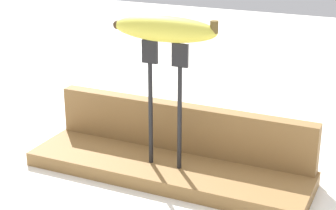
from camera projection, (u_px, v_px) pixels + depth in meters
ground_plane at (168, 175)px, 0.91m from camera, size 3.00×3.00×0.00m
wooden_board at (168, 169)px, 0.91m from camera, size 0.47×0.14×0.02m
board_backstop at (182, 127)px, 0.94m from camera, size 0.46×0.03×0.08m
fork_stand_center at (165, 94)px, 0.85m from camera, size 0.08×0.01×0.20m
banana_raised_center at (165, 29)px, 0.82m from camera, size 0.17×0.05×0.04m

